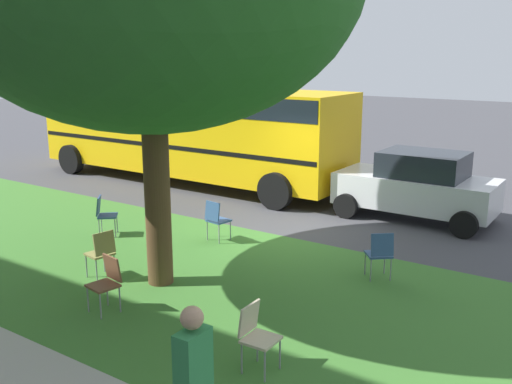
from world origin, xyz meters
name	(u,v)px	position (x,y,z in m)	size (l,w,h in m)	color
ground	(281,232)	(0.00, 0.00, 0.00)	(80.00, 80.00, 0.00)	#424247
grass_verge	(187,277)	(0.00, 3.20, 0.00)	(48.00, 6.00, 0.01)	#3D752D
chair_0	(256,332)	(-2.77, 5.06, 0.52)	(0.43, 0.43, 0.88)	beige
chair_1	(107,280)	(0.10, 4.93, 0.52)	(0.48, 0.49, 0.88)	brown
chair_2	(380,252)	(-2.88, 1.35, 0.52)	(0.59, 0.59, 0.88)	#335184
chair_3	(104,212)	(3.10, 2.34, 0.52)	(0.59, 0.59, 0.88)	#335184
chair_4	(102,251)	(1.20, 4.06, 0.52)	(0.49, 0.48, 0.88)	olive
chair_5	(216,218)	(0.82, 1.28, 0.52)	(0.47, 0.48, 0.88)	#335184
parked_car	(417,185)	(-2.13, -2.75, 0.84)	(3.70, 1.92, 1.65)	silver
school_bus	(187,125)	(5.15, -2.86, 1.76)	(10.40, 2.80, 2.88)	yellow
pedestrian_0	(194,382)	(-3.28, 6.85, 0.93)	(0.22, 0.36, 1.69)	#726659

